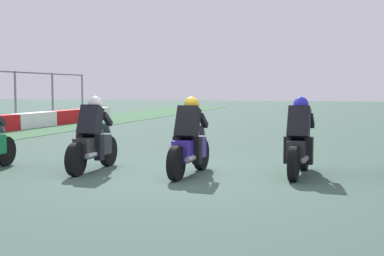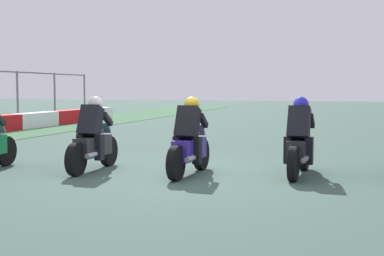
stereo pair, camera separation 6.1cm
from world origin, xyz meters
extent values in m
plane|color=#385347|center=(0.00, 0.00, 0.00)|extent=(120.00, 120.00, 0.00)
cube|color=white|center=(9.78, 9.80, 0.32)|extent=(2.74, 0.60, 0.64)
cube|color=red|center=(12.57, 9.80, 0.32)|extent=(2.74, 0.60, 0.64)
cube|color=white|center=(15.37, 9.80, 0.32)|extent=(2.74, 0.60, 0.64)
cylinder|color=slate|center=(11.20, 11.66, 1.23)|extent=(0.10, 0.10, 2.45)
cylinder|color=slate|center=(14.40, 11.66, 1.23)|extent=(0.10, 0.10, 2.45)
cylinder|color=slate|center=(17.60, 11.66, 1.23)|extent=(0.10, 0.10, 2.45)
cylinder|color=black|center=(1.14, -2.09, 0.32)|extent=(0.65, 0.18, 0.64)
cylinder|color=black|center=(-0.26, -2.01, 0.32)|extent=(0.65, 0.18, 0.64)
cube|color=#232328|center=(0.44, -2.05, 0.50)|extent=(1.12, 0.38, 0.40)
ellipsoid|color=#232328|center=(0.54, -2.05, 0.80)|extent=(0.50, 0.33, 0.24)
cube|color=red|center=(-0.07, -2.02, 0.52)|extent=(0.07, 0.16, 0.08)
cylinder|color=#A5A5AD|center=(0.08, -2.19, 0.37)|extent=(0.42, 0.12, 0.10)
cube|color=black|center=(0.34, -2.04, 1.02)|extent=(0.51, 0.43, 0.66)
sphere|color=#2826C6|center=(0.56, -2.05, 1.36)|extent=(0.32, 0.32, 0.30)
cube|color=#595369|center=(0.94, -2.08, 0.84)|extent=(0.17, 0.27, 0.23)
cube|color=black|center=(0.33, -1.84, 0.50)|extent=(0.19, 0.15, 0.52)
cube|color=black|center=(0.31, -2.24, 0.50)|extent=(0.19, 0.15, 0.52)
cube|color=black|center=(0.73, -1.88, 1.04)|extent=(0.39, 0.12, 0.31)
cube|color=black|center=(0.71, -2.24, 1.04)|extent=(0.39, 0.12, 0.31)
cylinder|color=black|center=(0.60, -0.05, 0.32)|extent=(0.65, 0.18, 0.64)
cylinder|color=black|center=(-0.79, 0.04, 0.32)|extent=(0.65, 0.18, 0.64)
cube|color=#372296|center=(-0.09, -0.01, 0.50)|extent=(1.12, 0.39, 0.40)
ellipsoid|color=#372296|center=(0.01, -0.01, 0.80)|extent=(0.50, 0.33, 0.24)
cube|color=red|center=(-0.60, 0.02, 0.52)|extent=(0.07, 0.16, 0.08)
cylinder|color=#A5A5AD|center=(-0.45, -0.14, 0.37)|extent=(0.43, 0.13, 0.10)
cube|color=black|center=(-0.19, 0.00, 1.02)|extent=(0.51, 0.43, 0.66)
sphere|color=gold|center=(0.03, -0.01, 1.36)|extent=(0.32, 0.32, 0.30)
cube|color=#7C6F5C|center=(0.41, -0.04, 0.84)|extent=(0.17, 0.27, 0.23)
cube|color=black|center=(-0.20, 0.20, 0.50)|extent=(0.19, 0.15, 0.52)
cube|color=black|center=(-0.23, -0.20, 0.50)|extent=(0.19, 0.15, 0.52)
cube|color=black|center=(0.20, 0.15, 1.04)|extent=(0.39, 0.12, 0.31)
cube|color=black|center=(0.17, -0.20, 1.04)|extent=(0.39, 0.12, 0.31)
cylinder|color=black|center=(0.55, 2.01, 0.32)|extent=(0.64, 0.14, 0.64)
cylinder|color=black|center=(-0.85, 2.02, 0.32)|extent=(0.64, 0.14, 0.64)
cube|color=#262628|center=(-0.15, 2.02, 0.50)|extent=(1.10, 0.33, 0.40)
ellipsoid|color=#262628|center=(-0.05, 2.02, 0.80)|extent=(0.48, 0.30, 0.24)
cube|color=red|center=(-0.66, 2.02, 0.52)|extent=(0.06, 0.16, 0.08)
cylinder|color=#A5A5AD|center=(-0.50, 1.86, 0.37)|extent=(0.42, 0.10, 0.10)
cube|color=black|center=(-0.25, 2.02, 1.02)|extent=(0.49, 0.40, 0.66)
sphere|color=silver|center=(-0.03, 2.02, 1.36)|extent=(0.30, 0.30, 0.30)
cube|color=slate|center=(0.35, 2.01, 0.84)|extent=(0.16, 0.26, 0.23)
cube|color=black|center=(-0.27, 2.22, 0.50)|extent=(0.18, 0.14, 0.52)
cube|color=black|center=(-0.27, 1.82, 0.50)|extent=(0.18, 0.14, 0.52)
cube|color=black|center=(0.13, 2.20, 1.04)|extent=(0.39, 0.10, 0.31)
cube|color=black|center=(0.13, 1.84, 1.04)|extent=(0.39, 0.10, 0.31)
cylinder|color=black|center=(-0.07, 4.16, 0.32)|extent=(0.64, 0.15, 0.64)
camera|label=1|loc=(-9.84, -2.90, 1.67)|focal=49.64mm
camera|label=2|loc=(-9.82, -2.96, 1.67)|focal=49.64mm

